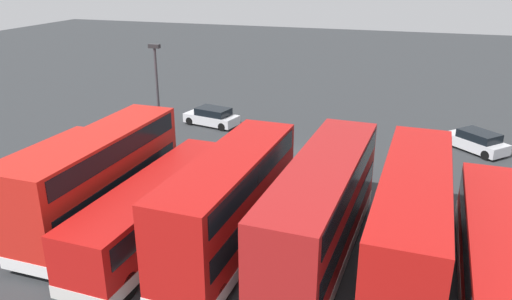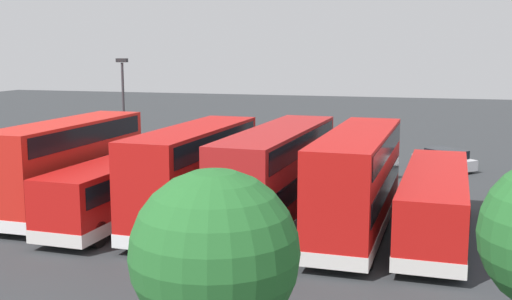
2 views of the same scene
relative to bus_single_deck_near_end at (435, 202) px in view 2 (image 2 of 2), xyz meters
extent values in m
plane|color=#2D3033|center=(10.70, -11.47, -1.62)|extent=(140.00, 140.00, 0.00)
cube|color=#B71411|center=(0.00, 0.01, 0.03)|extent=(2.94, 11.75, 2.60)
cube|color=silver|center=(0.00, 0.01, -1.00)|extent=(2.98, 11.79, 0.55)
cube|color=black|center=(0.00, 0.01, 0.63)|extent=(2.97, 10.96, 0.90)
cube|color=black|center=(-0.19, -5.86, 0.63)|extent=(2.25, 0.13, 1.10)
cylinder|color=black|center=(0.98, -4.46, -1.07)|extent=(0.34, 1.11, 1.10)
cylinder|color=black|center=(-1.27, -4.39, -1.07)|extent=(0.34, 1.11, 1.10)
cylinder|color=black|center=(1.27, 4.40, -1.07)|extent=(0.34, 1.11, 1.10)
cylinder|color=black|center=(-0.98, 4.48, -1.07)|extent=(0.34, 1.11, 1.10)
cube|color=#B71411|center=(3.30, 0.21, 0.83)|extent=(2.92, 11.77, 4.20)
cube|color=silver|center=(3.30, 0.21, -1.00)|extent=(2.96, 11.81, 0.55)
cube|color=black|center=(3.30, 0.21, 0.63)|extent=(2.96, 10.97, 0.90)
cube|color=black|center=(3.30, 0.21, 2.33)|extent=(2.96, 10.97, 0.90)
cube|color=black|center=(3.11, -5.67, 0.63)|extent=(2.25, 0.13, 1.10)
cylinder|color=black|center=(4.28, -4.27, -1.07)|extent=(0.34, 1.11, 1.10)
cylinder|color=black|center=(2.03, -4.20, -1.07)|extent=(0.34, 1.11, 1.10)
cylinder|color=black|center=(4.56, 4.62, -1.07)|extent=(0.34, 1.11, 1.10)
cylinder|color=black|center=(2.31, 4.69, -1.07)|extent=(0.34, 1.11, 1.10)
cube|color=#A51919|center=(6.89, 0.15, 0.83)|extent=(3.13, 11.97, 4.20)
cube|color=silver|center=(6.89, 0.15, -1.00)|extent=(3.18, 12.01, 0.55)
cube|color=black|center=(6.89, 0.15, 0.63)|extent=(3.15, 11.18, 0.90)
cube|color=black|center=(6.89, 0.15, 2.33)|extent=(3.15, 11.18, 0.90)
cube|color=black|center=(6.59, -5.81, 0.63)|extent=(2.25, 0.17, 1.10)
cylinder|color=black|center=(7.78, -4.43, -1.07)|extent=(0.35, 1.11, 1.10)
cylinder|color=black|center=(5.54, -4.32, -1.07)|extent=(0.35, 1.11, 1.10)
cylinder|color=black|center=(8.23, 4.61, -1.07)|extent=(0.35, 1.11, 1.10)
cylinder|color=black|center=(5.99, 4.73, -1.07)|extent=(0.35, 1.11, 1.10)
cube|color=#B71411|center=(10.71, 0.80, 0.83)|extent=(2.96, 10.46, 4.20)
cube|color=silver|center=(10.71, 0.80, -1.00)|extent=(3.01, 10.50, 0.55)
cube|color=black|center=(10.71, 0.80, 0.63)|extent=(2.99, 9.67, 0.90)
cube|color=black|center=(10.71, 0.80, 2.33)|extent=(2.99, 9.67, 0.90)
cube|color=black|center=(10.50, -4.41, 0.63)|extent=(2.25, 0.15, 1.10)
cylinder|color=black|center=(11.68, -3.03, -1.07)|extent=(0.34, 1.11, 1.10)
cylinder|color=black|center=(9.44, -2.94, -1.07)|extent=(0.34, 1.11, 1.10)
cylinder|color=black|center=(11.99, 4.54, -1.07)|extent=(0.34, 1.11, 1.10)
cylinder|color=black|center=(9.74, 4.63, -1.07)|extent=(0.34, 1.11, 1.10)
cube|color=#B71411|center=(14.28, 0.77, 0.03)|extent=(2.99, 11.34, 2.60)
cube|color=silver|center=(14.28, 0.77, -1.00)|extent=(3.03, 11.39, 0.55)
cube|color=black|center=(14.28, 0.77, 0.63)|extent=(3.02, 10.55, 0.90)
cube|color=black|center=(14.06, -4.88, 0.63)|extent=(2.25, 0.15, 1.10)
cylinder|color=black|center=(15.24, -3.49, -1.07)|extent=(0.34, 1.11, 1.10)
cylinder|color=black|center=(12.99, -3.41, -1.07)|extent=(0.34, 1.11, 1.10)
cylinder|color=black|center=(15.57, 4.95, -1.07)|extent=(0.34, 1.11, 1.10)
cylinder|color=black|center=(13.33, 5.04, -1.07)|extent=(0.34, 1.11, 1.10)
cube|color=red|center=(17.66, 0.09, 0.83)|extent=(2.74, 10.66, 4.20)
cube|color=silver|center=(17.66, 0.09, -1.00)|extent=(2.78, 10.70, 0.55)
cube|color=black|center=(17.66, 0.09, 0.63)|extent=(2.79, 9.86, 0.90)
cube|color=black|center=(17.66, 0.09, 2.33)|extent=(2.79, 9.86, 0.90)
cube|color=black|center=(17.56, -5.25, 0.63)|extent=(2.25, 0.10, 1.10)
cylinder|color=black|center=(18.71, -3.84, -1.07)|extent=(0.32, 1.11, 1.10)
cylinder|color=black|center=(16.46, -3.80, -1.07)|extent=(0.32, 1.11, 1.10)
cylinder|color=black|center=(18.85, 3.97, -1.07)|extent=(0.32, 1.11, 1.10)
cylinder|color=black|center=(16.60, 4.01, -1.07)|extent=(0.32, 1.11, 1.10)
cube|color=red|center=(21.65, 0.30, 0.03)|extent=(3.05, 10.50, 2.60)
cube|color=silver|center=(21.65, 0.30, -1.00)|extent=(3.09, 10.54, 0.55)
cube|color=black|center=(21.39, -4.92, 0.63)|extent=(2.25, 0.17, 1.10)
cylinder|color=black|center=(22.59, -3.55, -1.07)|extent=(0.35, 1.11, 1.10)
cylinder|color=black|center=(20.34, -3.44, -1.07)|extent=(0.35, 1.11, 1.10)
cube|color=silver|center=(-0.63, -16.35, -1.09)|extent=(4.29, 4.18, 0.70)
cube|color=black|center=(-0.77, -16.21, -0.47)|extent=(2.95, 2.91, 0.55)
cylinder|color=black|center=(1.01, -16.79, -1.30)|extent=(0.62, 0.60, 0.64)
cylinder|color=black|center=(-0.08, -17.96, -1.30)|extent=(0.62, 0.60, 0.64)
cylinder|color=black|center=(-1.17, -14.75, -1.30)|extent=(0.62, 0.60, 0.64)
cylinder|color=black|center=(-2.26, -15.91, -1.30)|extent=(0.62, 0.60, 0.64)
cube|color=silver|center=(18.77, -16.14, -1.09)|extent=(4.54, 2.64, 0.70)
cube|color=black|center=(18.57, -16.10, -0.47)|extent=(2.84, 2.13, 0.55)
cylinder|color=black|center=(20.43, -15.67, -1.30)|extent=(0.67, 0.35, 0.64)
cylinder|color=black|center=(20.10, -17.24, -1.30)|extent=(0.67, 0.35, 0.64)
cylinder|color=black|center=(17.43, -15.04, -1.30)|extent=(0.67, 0.35, 0.64)
cylinder|color=black|center=(17.11, -16.61, -1.30)|extent=(0.67, 0.35, 0.64)
cylinder|color=#38383D|center=(18.84, -8.05, 2.00)|extent=(0.16, 0.16, 7.25)
cube|color=#262628|center=(18.84, -8.05, 5.78)|extent=(0.70, 0.30, 0.24)
cylinder|color=#197F33|center=(2.57, -12.46, -1.15)|extent=(0.60, 0.60, 0.95)
sphere|color=#236028|center=(4.81, 14.64, 1.97)|extent=(3.83, 3.83, 3.83)
camera|label=1|loc=(3.76, 18.67, 10.40)|focal=34.94mm
camera|label=2|loc=(0.29, 27.29, 6.46)|focal=44.05mm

